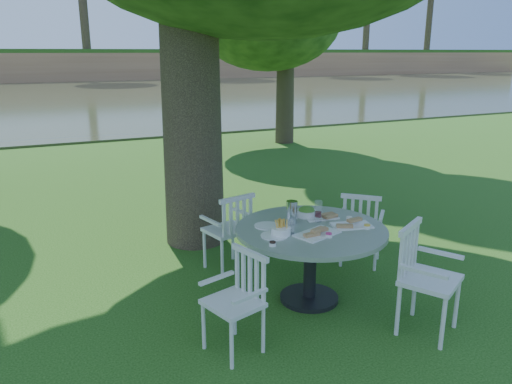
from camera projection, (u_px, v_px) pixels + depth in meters
ground at (264, 272)px, 5.42m from camera, size 140.00×140.00×0.00m
table at (311, 242)px, 4.65m from camera, size 1.40×1.40×0.73m
chair_ne at (361, 224)px, 5.45m from camera, size 0.58×0.58×0.84m
chair_nw at (232, 227)px, 5.31m from camera, size 0.52×0.50×0.87m
chair_sw at (241, 293)px, 3.92m from camera, size 0.48×0.50×0.81m
chair_se at (420, 270)px, 4.18m from camera, size 0.62×0.61×0.92m
tableware at (303, 221)px, 4.65m from camera, size 1.12×0.75×0.21m
river at (69, 98)px, 25.50m from camera, size 100.00×28.00×0.12m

